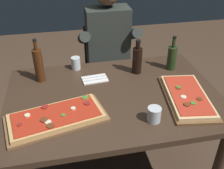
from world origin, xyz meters
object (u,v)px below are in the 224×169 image
dining_table (113,106)px  tumbler_far_side (76,64)px  wine_bottle_dark (172,57)px  pizza_rectangular_front (56,117)px  seated_diner (109,48)px  oil_bottle_amber (39,65)px  vinegar_bottle_green (137,60)px  diner_chair (107,66)px  tumbler_near_camera (154,115)px  pizza_rectangular_left (187,96)px

dining_table → tumbler_far_side: (-0.21, 0.41, 0.14)m
wine_bottle_dark → tumbler_far_side: bearing=168.5°
pizza_rectangular_front → seated_diner: seated_diner is taller
dining_table → seated_diner: 0.75m
dining_table → oil_bottle_amber: bearing=148.8°
pizza_rectangular_front → vinegar_bottle_green: (0.61, 0.44, 0.09)m
oil_bottle_amber → vinegar_bottle_green: 0.71m
vinegar_bottle_green → diner_chair: bearing=101.5°
pizza_rectangular_front → wine_bottle_dark: bearing=26.6°
oil_bottle_amber → diner_chair: (0.58, 0.57, -0.38)m
tumbler_near_camera → tumbler_far_side: 0.80m
pizza_rectangular_front → pizza_rectangular_left: bearing=2.9°
pizza_rectangular_left → wine_bottle_dark: 0.41m
oil_bottle_amber → seated_diner: bearing=37.6°
seated_diner → pizza_rectangular_left: bearing=-68.6°
oil_bottle_amber → tumbler_far_side: oil_bottle_amber is taller
diner_chair → tumbler_near_camera: bearing=-86.9°
dining_table → pizza_rectangular_left: 0.49m
pizza_rectangular_front → tumbler_far_side: bearing=74.3°
dining_table → diner_chair: (0.11, 0.86, -0.16)m
vinegar_bottle_green → wine_bottle_dark: bearing=-0.0°
oil_bottle_amber → seated_diner: size_ratio=0.24×
vinegar_bottle_green → tumbler_near_camera: vinegar_bottle_green is taller
pizza_rectangular_left → tumbler_far_side: 0.86m
diner_chair → seated_diner: bearing=-90.0°
tumbler_near_camera → oil_bottle_amber: bearing=137.8°
tumbler_far_side → seated_diner: 0.46m
tumbler_near_camera → tumbler_far_side: (-0.38, 0.71, 0.00)m
wine_bottle_dark → tumbler_far_side: (-0.72, 0.15, -0.06)m
wine_bottle_dark → diner_chair: 0.80m
pizza_rectangular_front → tumbler_near_camera: bearing=-12.0°
pizza_rectangular_left → tumbler_near_camera: bearing=-150.5°
oil_bottle_amber → seated_diner: seated_diner is taller
pizza_rectangular_left → oil_bottle_amber: 1.03m
tumbler_far_side → pizza_rectangular_front: bearing=-105.7°
seated_diner → wine_bottle_dark: bearing=-50.3°
pizza_rectangular_front → oil_bottle_amber: oil_bottle_amber is taller
vinegar_bottle_green → diner_chair: vinegar_bottle_green is taller
tumbler_near_camera → diner_chair: size_ratio=0.10×
wine_bottle_dark → pizza_rectangular_left: bearing=-97.4°
oil_bottle_amber → tumbler_near_camera: bearing=-42.2°
oil_bottle_amber → tumbler_near_camera: oil_bottle_amber is taller
wine_bottle_dark → oil_bottle_amber: size_ratio=0.84×
wine_bottle_dark → tumbler_near_camera: bearing=-120.8°
tumbler_near_camera → diner_chair: bearing=93.1°
diner_chair → seated_diner: (0.00, -0.12, 0.26)m
pizza_rectangular_front → tumbler_near_camera: (0.55, -0.12, 0.02)m
wine_bottle_dark → diner_chair: bearing=123.6°
pizza_rectangular_left → seated_diner: size_ratio=0.41×
oil_bottle_amber → diner_chair: oil_bottle_amber is taller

